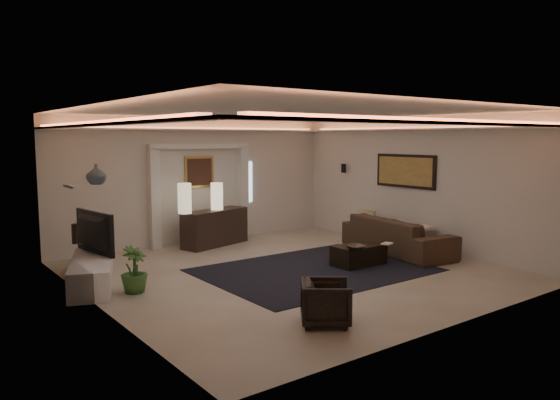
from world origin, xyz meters
TOP-DOWN VIEW (x-y plane):
  - floor at (0.00, 0.00)m, footprint 7.00×7.00m
  - ceiling at (0.00, 0.00)m, footprint 7.00×7.00m
  - wall_back at (0.00, 3.50)m, footprint 7.00×0.00m
  - wall_front at (0.00, -3.50)m, footprint 7.00×0.00m
  - wall_left at (-3.50, 0.00)m, footprint 0.00×7.00m
  - wall_right at (3.50, 0.00)m, footprint 0.00×7.00m
  - cove_soffit at (0.00, 0.00)m, footprint 7.00×7.00m
  - daylight_slit at (1.35, 3.48)m, footprint 0.25×0.03m
  - area_rug at (0.40, -0.20)m, footprint 4.00×3.00m
  - pilaster_left at (-1.15, 3.40)m, footprint 0.22×0.20m
  - pilaster_right at (1.15, 3.40)m, footprint 0.22×0.20m
  - alcove_header at (0.00, 3.40)m, footprint 2.52×0.20m
  - painting_frame at (0.00, 3.47)m, footprint 0.74×0.04m
  - painting_canvas at (0.00, 3.44)m, footprint 0.62×0.02m
  - art_panel_frame at (3.47, 0.30)m, footprint 0.04×1.64m
  - art_panel_gold at (3.44, 0.30)m, footprint 0.02×1.50m
  - wall_sconce at (3.38, 2.20)m, footprint 0.12×0.12m
  - wall_niche at (-3.44, 1.40)m, footprint 0.10×0.55m
  - console at (0.08, 2.92)m, footprint 1.74×0.96m
  - lamp_left at (-0.72, 2.80)m, footprint 0.38×0.38m
  - lamp_right at (0.14, 2.92)m, footprint 0.30×0.30m
  - media_ledge at (-3.15, 1.42)m, footprint 1.43×2.55m
  - tv at (-3.15, 1.60)m, footprint 1.28×0.34m
  - figurine at (-3.06, 2.67)m, footprint 0.15×0.15m
  - ginger_jar at (-3.05, 1.32)m, footprint 0.43×0.43m
  - plant at (-2.80, 0.42)m, footprint 0.56×0.56m
  - sofa at (2.78, -0.11)m, footprint 2.73×1.38m
  - throw_blanket at (3.15, -0.41)m, footprint 0.55×0.47m
  - throw_pillow at (3.15, 1.15)m, footprint 0.25×0.42m
  - coffee_table at (1.34, -0.40)m, footprint 1.02×0.57m
  - bowl at (0.99, -0.67)m, footprint 0.37×0.37m
  - magazine at (1.83, -0.67)m, footprint 0.26×0.22m
  - armchair at (-1.34, -2.47)m, footprint 0.89×0.88m

SIDE VIEW (x-z plane):
  - floor at x=0.00m, z-range 0.00..0.00m
  - area_rug at x=0.40m, z-range 0.00..0.01m
  - coffee_table at x=1.34m, z-range 0.02..0.39m
  - media_ledge at x=-3.15m, z-range -0.01..0.46m
  - armchair at x=-1.34m, z-range 0.00..0.58m
  - plant at x=-2.80m, z-range 0.00..0.74m
  - sofa at x=2.78m, z-range 0.00..0.76m
  - console at x=0.08m, z-range -0.02..0.82m
  - magazine at x=1.83m, z-range 0.41..0.44m
  - bowl at x=0.99m, z-range 0.41..0.49m
  - throw_blanket at x=3.15m, z-range 0.52..0.58m
  - throw_pillow at x=3.15m, z-range 0.35..0.75m
  - figurine at x=-3.06m, z-range 0.45..0.83m
  - tv at x=-3.15m, z-range 0.45..1.18m
  - lamp_left at x=-0.72m, z-range 0.76..1.42m
  - lamp_right at x=0.14m, z-range 0.78..1.40m
  - pilaster_left at x=-1.15m, z-range 0.00..2.20m
  - pilaster_right at x=1.15m, z-range 0.00..2.20m
  - daylight_slit at x=1.35m, z-range 0.85..1.85m
  - wall_back at x=0.00m, z-range -2.05..4.95m
  - wall_front at x=0.00m, z-range -2.05..4.95m
  - wall_left at x=-3.50m, z-range -2.05..4.95m
  - wall_right at x=3.50m, z-range -2.05..4.95m
  - painting_frame at x=0.00m, z-range 1.28..2.02m
  - painting_canvas at x=0.00m, z-range 1.34..1.96m
  - wall_niche at x=-3.44m, z-range 1.63..1.67m
  - wall_sconce at x=3.38m, z-range 1.57..1.79m
  - art_panel_gold at x=3.44m, z-range 1.39..2.01m
  - art_panel_frame at x=3.47m, z-range 1.33..2.07m
  - ginger_jar at x=-3.05m, z-range 1.67..2.01m
  - alcove_header at x=0.00m, z-range 2.19..2.31m
  - cove_soffit at x=0.00m, z-range 2.60..2.64m
  - ceiling at x=0.00m, z-range 2.90..2.90m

